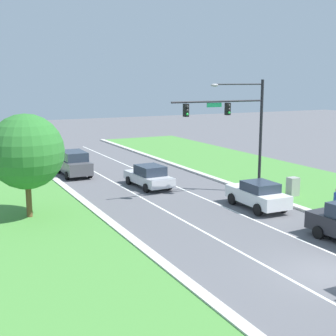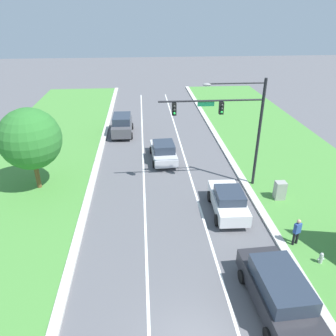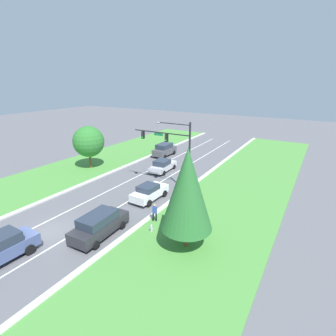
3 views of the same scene
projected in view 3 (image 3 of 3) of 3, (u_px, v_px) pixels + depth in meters
The scene contains 16 objects.
ground_plane at pixel (49, 233), 21.14m from camera, with size 160.00×160.00×0.00m, color #5B5B60.
curb_strip_right at pixel (100, 255), 18.39m from camera, with size 0.50×90.00×0.15m.
curb_strip_left at pixel (9, 215), 23.85m from camera, with size 0.50×90.00×0.15m.
grass_verge_right at pixel (164, 284), 15.86m from camera, with size 10.00×90.00×0.08m.
lane_stripe_inner_left at pixel (35, 227), 22.01m from camera, with size 0.14×81.00×0.01m.
lane_stripe_inner_right at pixel (64, 240), 20.27m from camera, with size 0.14×81.00×0.01m.
traffic_signal_mast at pixel (173, 145), 27.88m from camera, with size 7.01×0.41×7.75m.
white_sedan at pixel (149, 192), 26.81m from camera, with size 2.16×4.49×1.68m.
silver_sedan at pixel (163, 165), 35.24m from camera, with size 2.25×4.77×1.63m.
graphite_suv at pixel (164, 150), 42.36m from camera, with size 2.14×4.69×2.02m.
charcoal_suv at pixel (99, 224), 20.59m from camera, with size 2.36×5.14×1.89m.
utility_cabinet at pixel (189, 197), 26.03m from camera, with size 0.70×0.60×1.33m.
pedestrian at pixel (155, 212), 22.58m from camera, with size 0.44×0.35×1.69m.
fire_hydrant at pixel (151, 228), 21.19m from camera, with size 0.34×0.20×0.70m.
conifer_near_right_tree at pixel (187, 189), 17.99m from camera, with size 3.72×3.72×7.59m.
oak_near_left_tree at pixel (89, 142), 35.46m from camera, with size 4.20×4.20×5.91m.
Camera 3 is at (17.65, -10.85, 11.77)m, focal length 28.00 mm.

